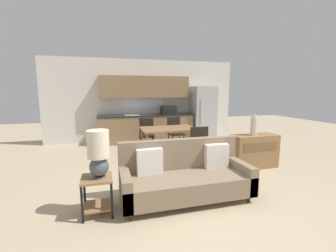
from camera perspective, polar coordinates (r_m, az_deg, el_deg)
ground_plane at (r=3.64m, az=7.37°, el=-18.62°), size 20.00×20.00×0.00m
wall_back at (r=7.70m, az=-6.04°, el=6.49°), size 6.40×0.07×2.70m
kitchen_counter at (r=7.45m, az=-5.47°, el=2.49°), size 3.10×0.65×2.15m
refrigerator at (r=7.92m, az=8.81°, el=3.29°), size 0.77×0.76×1.82m
dining_table at (r=5.61m, az=0.14°, el=-1.22°), size 1.35×0.87×0.76m
couch at (r=3.64m, az=4.17°, el=-12.70°), size 2.00×0.80×0.90m
side_table at (r=3.32m, az=-17.51°, el=-15.18°), size 0.41×0.41×0.52m
table_lamp at (r=3.14m, az=-17.25°, el=-6.44°), size 0.29×0.29×0.65m
credenza at (r=5.33m, az=20.99°, el=-5.94°), size 1.01×0.42×0.73m
vase at (r=5.17m, az=21.00°, el=0.08°), size 0.14×0.14×0.45m
dining_chair_near_right at (r=5.03m, az=7.39°, el=-4.50°), size 0.43×0.43×0.92m
dining_chair_far_left at (r=6.28m, az=-5.46°, el=-1.75°), size 0.48×0.48×0.92m
dining_chair_far_right at (r=6.51m, az=1.83°, el=-1.34°), size 0.45×0.45×0.92m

